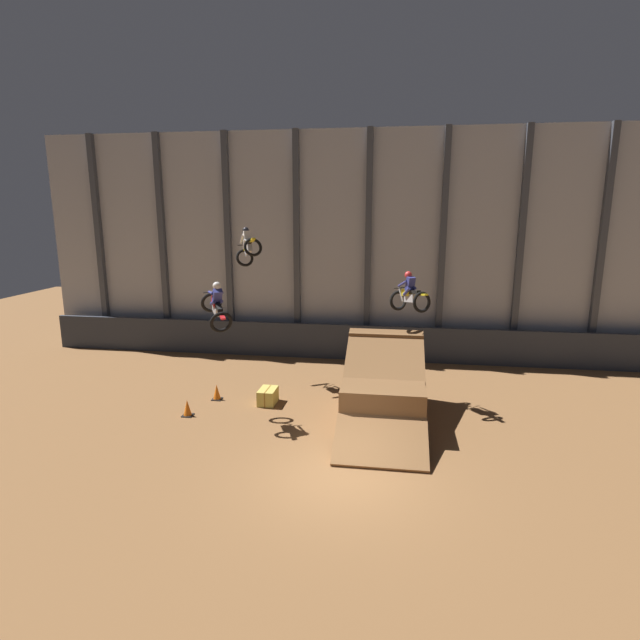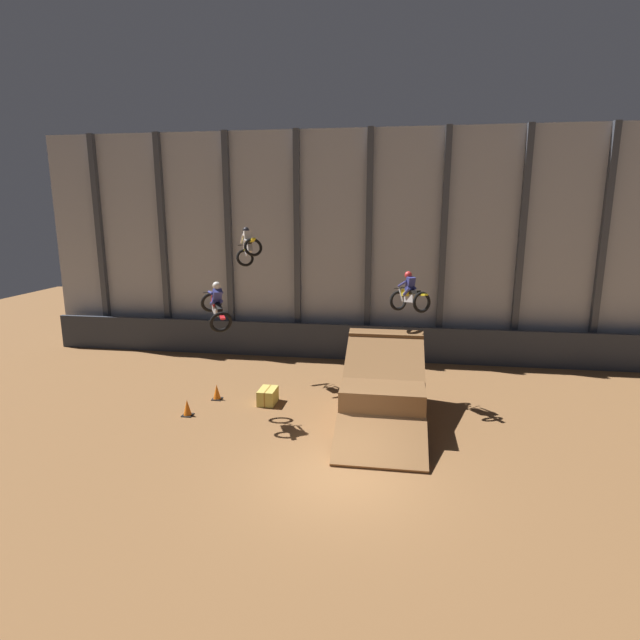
# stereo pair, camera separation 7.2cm
# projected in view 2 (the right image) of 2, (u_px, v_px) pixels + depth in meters

# --- Properties ---
(ground_plane) EXTENTS (60.00, 60.00, 0.00)m
(ground_plane) POSITION_uv_depth(u_px,v_px,m) (339.00, 477.00, 13.23)
(ground_plane) COLOR brown
(arena_back_wall) EXTENTS (32.00, 0.40, 10.56)m
(arena_back_wall) POSITION_uv_depth(u_px,v_px,m) (369.00, 247.00, 23.31)
(arena_back_wall) COLOR #A3A8B2
(arena_back_wall) RESTS_ON ground_plane
(lower_barrier) EXTENTS (31.36, 0.20, 1.66)m
(lower_barrier) POSITION_uv_depth(u_px,v_px,m) (366.00, 343.00, 23.48)
(lower_barrier) COLOR #2D333D
(lower_barrier) RESTS_ON ground_plane
(dirt_ramp) EXTENTS (2.70, 5.71, 2.72)m
(dirt_ramp) POSITION_uv_depth(u_px,v_px,m) (384.00, 390.00, 17.05)
(dirt_ramp) COLOR brown
(dirt_ramp) RESTS_ON ground_plane
(rider_bike_left_air) EXTENTS (1.51, 1.79, 1.64)m
(rider_bike_left_air) POSITION_uv_depth(u_px,v_px,m) (216.00, 306.00, 16.28)
(rider_bike_left_air) COLOR black
(rider_bike_center_air) EXTENTS (1.50, 1.81, 1.65)m
(rider_bike_center_air) POSITION_uv_depth(u_px,v_px,m) (248.00, 247.00, 19.82)
(rider_bike_center_air) COLOR black
(rider_bike_right_air) EXTENTS (1.50, 1.72, 1.53)m
(rider_bike_right_air) POSITION_uv_depth(u_px,v_px,m) (410.00, 295.00, 17.64)
(rider_bike_right_air) COLOR black
(traffic_cone_near_ramp) EXTENTS (0.36, 0.36, 0.58)m
(traffic_cone_near_ramp) POSITION_uv_depth(u_px,v_px,m) (217.00, 392.00, 18.63)
(traffic_cone_near_ramp) COLOR black
(traffic_cone_near_ramp) RESTS_ON ground_plane
(traffic_cone_arena_edge) EXTENTS (0.36, 0.36, 0.58)m
(traffic_cone_arena_edge) POSITION_uv_depth(u_px,v_px,m) (187.00, 408.00, 17.14)
(traffic_cone_arena_edge) COLOR black
(traffic_cone_arena_edge) RESTS_ON ground_plane
(hay_bale_trackside) EXTENTS (0.61, 0.91, 0.57)m
(hay_bale_trackside) POSITION_uv_depth(u_px,v_px,m) (268.00, 396.00, 18.23)
(hay_bale_trackside) COLOR #CCB751
(hay_bale_trackside) RESTS_ON ground_plane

